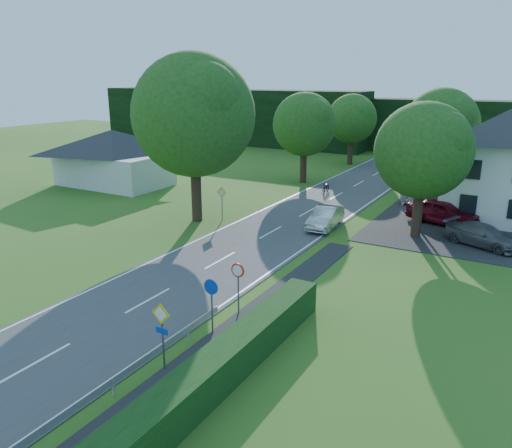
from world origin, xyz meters
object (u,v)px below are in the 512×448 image
Objects in this scene: parked_car_silver_a at (432,196)px; moving_car at (325,217)px; parked_car_red at (443,212)px; parked_car_grey at (483,235)px; motorcycle at (326,187)px; streetlight at (421,163)px; parasol at (480,203)px.

moving_car is at bearing 147.15° from parked_car_silver_a.
parked_car_silver_a is (5.08, 9.73, 0.09)m from moving_car.
parked_car_red is 4.81m from parked_car_grey.
motorcycle is 0.43× the size of parked_car_grey.
streetlight reaches higher than parked_car_silver_a.
motorcycle is 16.09m from parked_car_grey.
motorcycle is at bearing 80.12° from parked_car_grey.
streetlight is at bearing -43.26° from motorcycle.
streetlight is at bearing 25.99° from moving_car.
parked_car_red is at bearing -165.98° from parked_car_silver_a.
parked_car_silver_a is at bearing 92.50° from streetlight.
streetlight is 1.62× the size of parked_car_red.
parked_car_red is (10.65, -4.76, 0.33)m from motorcycle.
parked_car_silver_a is at bearing -7.88° from motorcycle.
moving_car is 0.94× the size of parked_car_grey.
moving_car is 1.86× the size of parasol.
streetlight reaches higher than motorcycle.
streetlight is 6.10m from parked_car_grey.
parasol reaches higher than parked_car_grey.
streetlight reaches higher than parked_car_grey.
streetlight is at bearing 177.22° from parked_car_silver_a.
parked_car_grey is 6.95m from parasol.
parked_car_grey is at bearing -81.81° from parasol.
streetlight is 7.25m from moving_car.
parked_car_silver_a is at bearing 33.48° from parked_car_red.
parked_car_red is (6.75, 4.95, 0.13)m from moving_car.
moving_car is at bearing 119.09° from parked_car_grey.
streetlight is 1.65× the size of parked_car_silver_a.
parasol is at bearing 30.20° from parked_car_grey.
parasol reaches higher than parked_car_red.
moving_car is at bearing 140.46° from parked_car_red.
streetlight is at bearing 88.21° from parked_car_grey.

